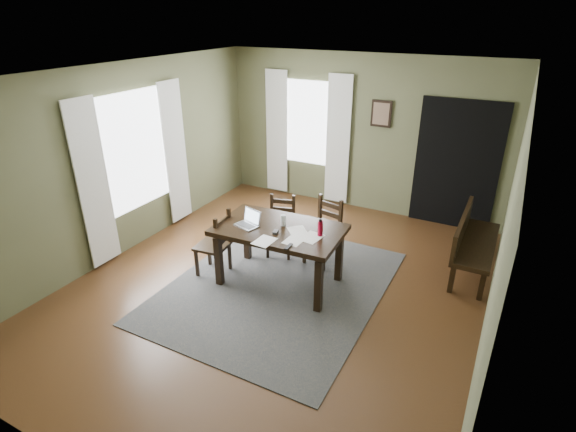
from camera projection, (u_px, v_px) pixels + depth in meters
The scene contains 25 objects.
ground at pixel (278, 286), 5.94m from camera, with size 5.00×6.00×0.01m.
room_shell at pixel (276, 155), 5.18m from camera, with size 5.02×6.02×2.71m.
rug at pixel (277, 286), 5.93m from camera, with size 2.60×3.20×0.01m.
dining_table at pixel (279, 235), 5.73m from camera, with size 1.65×1.04×0.80m.
chair_end at pixel (215, 245), 6.03m from camera, with size 0.44×0.44×0.92m.
chair_back_left at pixel (281, 226), 6.57m from camera, with size 0.48×0.48×0.88m.
chair_back_right at pixel (324, 232), 6.33m from camera, with size 0.50×0.50×0.95m.
bench at pixel (471, 239), 6.07m from camera, with size 0.48×1.48×0.84m.
laptop at pixel (249, 221), 5.73m from camera, with size 0.34×0.30×0.20m.
computer_mouse at pixel (276, 232), 5.54m from camera, with size 0.05×0.09×0.03m, color #3F3F42.
tv_remote at pixel (289, 247), 5.21m from camera, with size 0.04×0.15×0.02m, color black.
drinking_glass at pixel (283, 220), 5.71m from camera, with size 0.07×0.07×0.15m, color silver.
water_bottle at pixel (320, 228), 5.44m from camera, with size 0.07×0.07×0.22m.
paper_b at pixel (294, 240), 5.36m from camera, with size 0.21×0.27×0.00m, color white.
paper_c at pixel (298, 231), 5.59m from camera, with size 0.22×0.28×0.00m, color white.
paper_d at pixel (311, 237), 5.44m from camera, with size 0.23×0.30×0.00m, color white.
paper_e at pixel (264, 241), 5.35m from camera, with size 0.21×0.28×0.00m, color white.
window_left at pixel (135, 151), 6.52m from camera, with size 0.01×1.30×1.70m.
window_back at pixel (307, 123), 8.13m from camera, with size 1.00×0.01×1.50m.
curtain_left_near at pixel (93, 186), 5.96m from camera, with size 0.03×0.48×2.30m.
curtain_left_far at pixel (175, 153), 7.27m from camera, with size 0.03×0.48×2.30m.
curtain_back_left at pixel (277, 133), 8.47m from camera, with size 0.44×0.03×2.30m.
curtain_back_right at pixel (338, 141), 7.95m from camera, with size 0.44×0.03×2.30m.
framed_picture at pixel (381, 114), 7.43m from camera, with size 0.34×0.03×0.44m.
doorway_back at pixel (456, 165), 7.19m from camera, with size 1.30×0.03×2.10m.
Camera 1 is at (2.44, -4.36, 3.34)m, focal length 28.00 mm.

